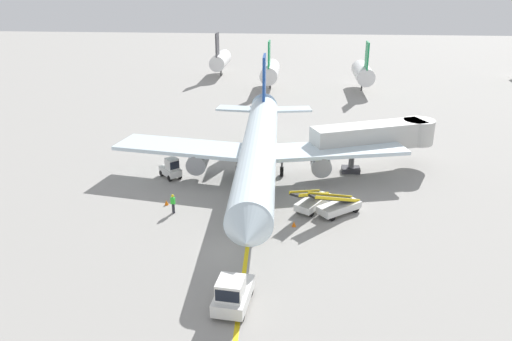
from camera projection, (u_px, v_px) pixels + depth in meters
ground_plane at (238, 252)px, 34.82m from camera, size 300.00×300.00×0.00m
taxi_line_yellow at (251, 220)px, 39.42m from camera, size 3.31×79.95×0.01m
airliner at (259, 148)px, 45.87m from camera, size 28.59×35.29×10.10m
jet_bridge at (381, 136)px, 48.95m from camera, size 12.90×7.29×4.85m
pushback_tug at (233, 293)px, 28.63m from camera, size 2.27×3.78×2.20m
baggage_tug_near_wing at (171, 169)px, 47.59m from camera, size 2.59×2.64×2.10m
belt_loader_forward_hold at (338, 206)px, 40.23m from camera, size 4.67×4.12×2.59m
belt_loader_aft_hold at (312, 201)px, 41.10m from camera, size 3.69×4.91×2.59m
ground_crew_marshaller at (173, 203)px, 40.37m from camera, size 0.36×0.24×1.70m
safety_cone_nose_left at (294, 224)px, 38.41m from camera, size 0.36×0.36×0.44m
safety_cone_nose_right at (167, 203)px, 42.06m from camera, size 0.36×0.36×0.44m
distant_aircraft_far_left at (220, 60)px, 97.18m from camera, size 3.00×10.10×8.80m
distant_aircraft_mid_left at (270, 71)px, 85.21m from camera, size 3.00×10.10×8.80m
distant_aircraft_mid_right at (363, 72)px, 84.09m from camera, size 3.00×10.10×8.80m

